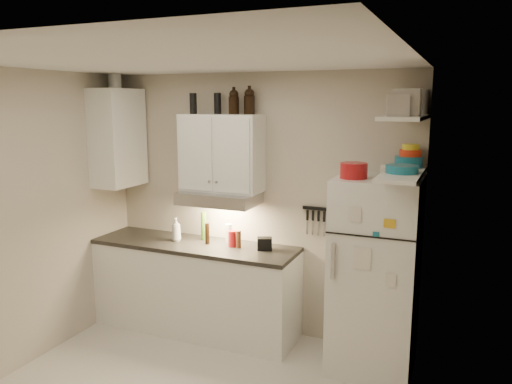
% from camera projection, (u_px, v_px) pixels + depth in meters
% --- Properties ---
extents(ceiling, '(3.20, 3.00, 0.02)m').
position_uv_depth(ceiling, '(171.00, 58.00, 3.40)').
color(ceiling, white).
rests_on(ceiling, ground).
extents(back_wall, '(3.20, 0.02, 2.60)m').
position_uv_depth(back_wall, '(257.00, 205.00, 5.00)').
color(back_wall, '#BDB3A1').
rests_on(back_wall, ground).
extents(left_wall, '(0.02, 3.00, 2.60)m').
position_uv_depth(left_wall, '(15.00, 223.00, 4.26)').
color(left_wall, '#BDB3A1').
rests_on(left_wall, ground).
extents(right_wall, '(0.02, 3.00, 2.60)m').
position_uv_depth(right_wall, '(404.00, 273.00, 3.01)').
color(right_wall, '#BDB3A1').
rests_on(right_wall, ground).
extents(base_cabinet, '(2.10, 0.60, 0.88)m').
position_uv_depth(base_cabinet, '(196.00, 289.00, 5.09)').
color(base_cabinet, white).
rests_on(base_cabinet, floor).
extents(countertop, '(2.10, 0.62, 0.04)m').
position_uv_depth(countertop, '(195.00, 245.00, 5.00)').
color(countertop, '#272521').
rests_on(countertop, base_cabinet).
extents(upper_cabinet, '(0.80, 0.33, 0.75)m').
position_uv_depth(upper_cabinet, '(222.00, 153.00, 4.86)').
color(upper_cabinet, white).
rests_on(upper_cabinet, back_wall).
extents(side_cabinet, '(0.33, 0.55, 1.00)m').
position_uv_depth(side_cabinet, '(118.00, 138.00, 5.16)').
color(side_cabinet, white).
rests_on(side_cabinet, left_wall).
extents(range_hood, '(0.76, 0.46, 0.12)m').
position_uv_depth(range_hood, '(219.00, 198.00, 4.88)').
color(range_hood, silver).
rests_on(range_hood, back_wall).
extents(fridge, '(0.70, 0.68, 1.70)m').
position_uv_depth(fridge, '(375.00, 275.00, 4.28)').
color(fridge, white).
rests_on(fridge, floor).
extents(shelf_hi, '(0.30, 0.95, 0.03)m').
position_uv_depth(shelf_hi, '(405.00, 117.00, 3.84)').
color(shelf_hi, white).
rests_on(shelf_hi, right_wall).
extents(shelf_lo, '(0.30, 0.95, 0.03)m').
position_uv_depth(shelf_lo, '(402.00, 174.00, 3.92)').
color(shelf_lo, white).
rests_on(shelf_lo, right_wall).
extents(knife_strip, '(0.42, 0.02, 0.03)m').
position_uv_depth(knife_strip, '(324.00, 209.00, 4.70)').
color(knife_strip, black).
rests_on(knife_strip, back_wall).
extents(dutch_oven, '(0.25, 0.25, 0.13)m').
position_uv_depth(dutch_oven, '(354.00, 171.00, 4.07)').
color(dutch_oven, '#A91317').
rests_on(dutch_oven, fridge).
extents(book_stack, '(0.24, 0.27, 0.08)m').
position_uv_depth(book_stack, '(401.00, 176.00, 3.92)').
color(book_stack, gold).
rests_on(book_stack, fridge).
extents(spice_jar, '(0.07, 0.07, 0.11)m').
position_uv_depth(spice_jar, '(384.00, 172.00, 4.09)').
color(spice_jar, silver).
rests_on(spice_jar, fridge).
extents(stock_pot, '(0.38, 0.38, 0.20)m').
position_uv_depth(stock_pot, '(411.00, 102.00, 4.14)').
color(stock_pot, silver).
rests_on(stock_pot, shelf_hi).
extents(tin_a, '(0.20, 0.18, 0.20)m').
position_uv_depth(tin_a, '(407.00, 102.00, 3.69)').
color(tin_a, '#AAAAAD').
rests_on(tin_a, shelf_hi).
extents(tin_b, '(0.18, 0.18, 0.15)m').
position_uv_depth(tin_b, '(398.00, 106.00, 3.61)').
color(tin_b, '#AAAAAD').
rests_on(tin_b, shelf_hi).
extents(bowl_teal, '(0.23, 0.23, 0.09)m').
position_uv_depth(bowl_teal, '(408.00, 162.00, 4.18)').
color(bowl_teal, '#196D8A').
rests_on(bowl_teal, shelf_lo).
extents(bowl_orange, '(0.18, 0.18, 0.06)m').
position_uv_depth(bowl_orange, '(410.00, 153.00, 4.20)').
color(bowl_orange, red).
rests_on(bowl_orange, bowl_teal).
extents(bowl_yellow, '(0.14, 0.14, 0.05)m').
position_uv_depth(bowl_yellow, '(411.00, 147.00, 4.19)').
color(bowl_yellow, yellow).
rests_on(bowl_yellow, bowl_orange).
extents(plates, '(0.26, 0.26, 0.06)m').
position_uv_depth(plates, '(402.00, 169.00, 3.85)').
color(plates, '#196D8A').
rests_on(plates, shelf_lo).
extents(growler_a, '(0.12, 0.12, 0.24)m').
position_uv_depth(growler_a, '(234.00, 102.00, 4.77)').
color(growler_a, black).
rests_on(growler_a, upper_cabinet).
extents(growler_b, '(0.12, 0.12, 0.25)m').
position_uv_depth(growler_b, '(249.00, 101.00, 4.74)').
color(growler_b, black).
rests_on(growler_b, upper_cabinet).
extents(thermos_a, '(0.09, 0.09, 0.20)m').
position_uv_depth(thermos_a, '(218.00, 103.00, 4.87)').
color(thermos_a, black).
rests_on(thermos_a, upper_cabinet).
extents(thermos_b, '(0.07, 0.07, 0.20)m').
position_uv_depth(thermos_b, '(193.00, 104.00, 4.84)').
color(thermos_b, black).
rests_on(thermos_b, upper_cabinet).
extents(side_jar, '(0.15, 0.15, 0.18)m').
position_uv_depth(side_jar, '(115.00, 80.00, 5.09)').
color(side_jar, silver).
rests_on(side_jar, side_cabinet).
extents(soap_bottle, '(0.12, 0.12, 0.27)m').
position_uv_depth(soap_bottle, '(176.00, 228.00, 5.06)').
color(soap_bottle, white).
rests_on(soap_bottle, countertop).
extents(pepper_mill, '(0.06, 0.06, 0.17)m').
position_uv_depth(pepper_mill, '(238.00, 239.00, 4.84)').
color(pepper_mill, brown).
rests_on(pepper_mill, countertop).
extents(oil_bottle, '(0.06, 0.06, 0.29)m').
position_uv_depth(oil_bottle, '(204.00, 226.00, 5.10)').
color(oil_bottle, '#3F681A').
rests_on(oil_bottle, countertop).
extents(vinegar_bottle, '(0.06, 0.06, 0.21)m').
position_uv_depth(vinegar_bottle, '(207.00, 234.00, 4.96)').
color(vinegar_bottle, black).
rests_on(vinegar_bottle, countertop).
extents(clear_bottle, '(0.08, 0.08, 0.20)m').
position_uv_depth(clear_bottle, '(229.00, 234.00, 4.99)').
color(clear_bottle, silver).
rests_on(clear_bottle, countertop).
extents(red_jar, '(0.10, 0.10, 0.16)m').
position_uv_depth(red_jar, '(232.00, 239.00, 4.87)').
color(red_jar, '#A91317').
rests_on(red_jar, countertop).
extents(caddy, '(0.17, 0.14, 0.12)m').
position_uv_depth(caddy, '(265.00, 244.00, 4.77)').
color(caddy, black).
rests_on(caddy, countertop).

